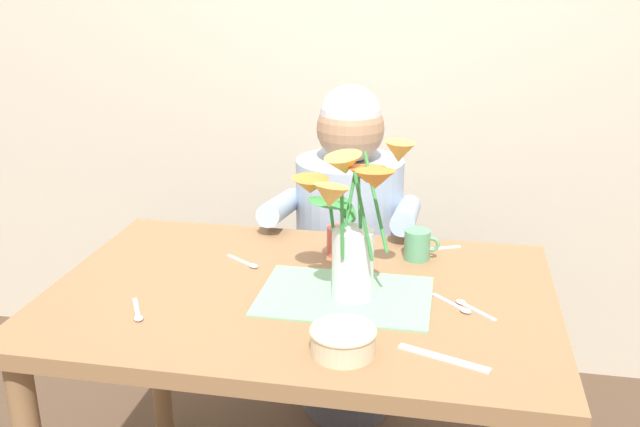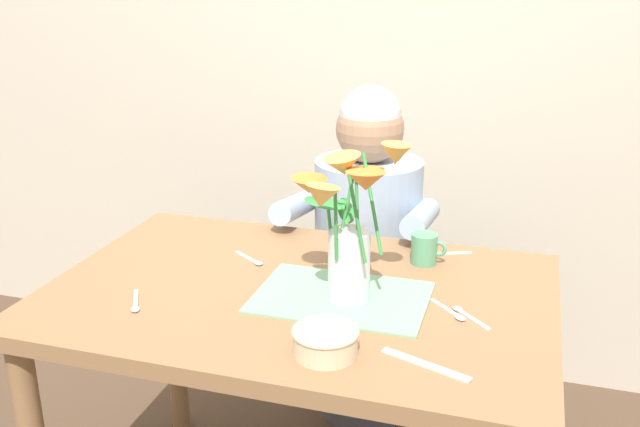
{
  "view_description": "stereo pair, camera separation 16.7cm",
  "coord_description": "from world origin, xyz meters",
  "px_view_note": "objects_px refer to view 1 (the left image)",
  "views": [
    {
      "loc": [
        0.34,
        -1.5,
        1.47
      ],
      "look_at": [
        0.04,
        0.05,
        0.92
      ],
      "focal_mm": 39.74,
      "sensor_mm": 36.0,
      "label": 1
    },
    {
      "loc": [
        0.5,
        -1.46,
        1.47
      ],
      "look_at": [
        0.04,
        0.05,
        0.92
      ],
      "focal_mm": 39.74,
      "sensor_mm": 36.0,
      "label": 2
    }
  ],
  "objects_px": {
    "flower_vase": "(352,219)",
    "ceramic_bowl": "(343,340)",
    "dinner_knife": "(443,358)",
    "tea_cup": "(418,245)",
    "seated_person": "(348,260)",
    "coffee_cup": "(340,241)"
  },
  "relations": [
    {
      "from": "flower_vase",
      "to": "ceramic_bowl",
      "type": "bearing_deg",
      "value": -85.22
    },
    {
      "from": "dinner_knife",
      "to": "tea_cup",
      "type": "bearing_deg",
      "value": 119.1
    },
    {
      "from": "ceramic_bowl",
      "to": "tea_cup",
      "type": "bearing_deg",
      "value": 77.19
    },
    {
      "from": "ceramic_bowl",
      "to": "dinner_knife",
      "type": "bearing_deg",
      "value": 3.95
    },
    {
      "from": "dinner_knife",
      "to": "tea_cup",
      "type": "distance_m",
      "value": 0.51
    },
    {
      "from": "tea_cup",
      "to": "dinner_knife",
      "type": "bearing_deg",
      "value": -80.69
    },
    {
      "from": "tea_cup",
      "to": "seated_person",
      "type": "bearing_deg",
      "value": 122.78
    },
    {
      "from": "coffee_cup",
      "to": "dinner_knife",
      "type": "bearing_deg",
      "value": -59.54
    },
    {
      "from": "ceramic_bowl",
      "to": "dinner_knife",
      "type": "distance_m",
      "value": 0.2
    },
    {
      "from": "flower_vase",
      "to": "coffee_cup",
      "type": "relative_size",
      "value": 4.02
    },
    {
      "from": "dinner_knife",
      "to": "tea_cup",
      "type": "height_order",
      "value": "tea_cup"
    },
    {
      "from": "ceramic_bowl",
      "to": "tea_cup",
      "type": "distance_m",
      "value": 0.53
    },
    {
      "from": "dinner_knife",
      "to": "ceramic_bowl",
      "type": "bearing_deg",
      "value": -156.25
    },
    {
      "from": "flower_vase",
      "to": "seated_person",
      "type": "bearing_deg",
      "value": 98.99
    },
    {
      "from": "seated_person",
      "to": "tea_cup",
      "type": "xyz_separation_m",
      "value": [
        0.24,
        -0.37,
        0.22
      ]
    },
    {
      "from": "ceramic_bowl",
      "to": "flower_vase",
      "type": "bearing_deg",
      "value": 94.78
    },
    {
      "from": "dinner_knife",
      "to": "tea_cup",
      "type": "relative_size",
      "value": 2.04
    },
    {
      "from": "flower_vase",
      "to": "coffee_cup",
      "type": "height_order",
      "value": "flower_vase"
    },
    {
      "from": "seated_person",
      "to": "ceramic_bowl",
      "type": "distance_m",
      "value": 0.92
    },
    {
      "from": "tea_cup",
      "to": "ceramic_bowl",
      "type": "bearing_deg",
      "value": -102.81
    },
    {
      "from": "seated_person",
      "to": "flower_vase",
      "type": "height_order",
      "value": "seated_person"
    },
    {
      "from": "seated_person",
      "to": "dinner_knife",
      "type": "bearing_deg",
      "value": -72.76
    }
  ]
}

